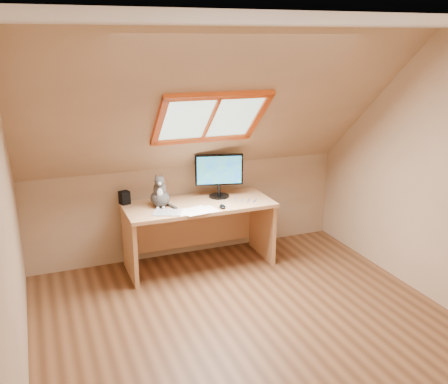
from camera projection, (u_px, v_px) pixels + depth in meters
name	position (u px, v px, depth m)	size (l,w,h in m)	color
ground	(255.00, 332.00, 4.11)	(3.50, 3.50, 0.00)	brown
room_shell	(264.00, 166.00, 3.61)	(3.52, 3.52, 2.41)	tan
desk	(197.00, 221.00, 5.26)	(1.53, 0.67, 0.70)	tan
monitor	(219.00, 173.00, 5.25)	(0.50, 0.21, 0.47)	black
cat	(160.00, 195.00, 4.99)	(0.24, 0.27, 0.35)	#4B4542
desk_speaker	(125.00, 198.00, 5.09)	(0.09, 0.09, 0.13)	black
graphics_tablet	(167.00, 213.00, 4.83)	(0.27, 0.19, 0.01)	#B2B2B7
mouse	(222.00, 207.00, 4.97)	(0.06, 0.11, 0.03)	black
papers	(200.00, 211.00, 4.87)	(0.35, 0.30, 0.01)	white
cables	(237.00, 202.00, 5.16)	(0.51, 0.26, 0.01)	silver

